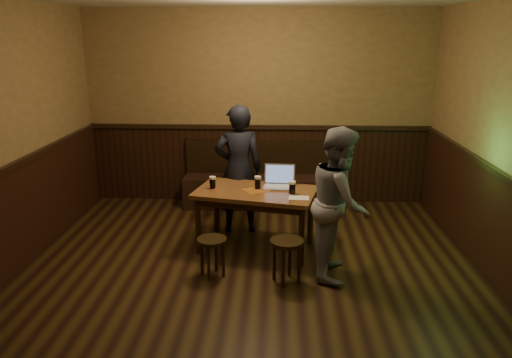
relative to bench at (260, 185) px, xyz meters
The scene contains 12 objects.
room 2.68m from the bench, 90.93° to the right, with size 5.04×6.04×2.84m.
bench is the anchor object (origin of this frame).
pub_table 1.59m from the bench, 90.00° to the right, with size 1.48×1.05×0.72m.
stool_left 2.30m from the bench, 100.54° to the right, with size 0.37×0.37×0.42m.
stool_right 2.39m from the bench, 81.61° to the right, with size 0.42×0.42×0.46m.
pint_left 1.67m from the bench, 108.22° to the right, with size 0.09×0.09×0.15m.
pint_mid 1.58m from the bench, 89.19° to the right, with size 0.10×0.10×0.15m.
pint_right 1.80m from the bench, 76.19° to the right, with size 0.10×0.10×0.15m.
laptop 1.50m from the bench, 79.15° to the right, with size 0.38×0.31×0.25m.
menu 1.92m from the bench, 75.04° to the right, with size 0.22×0.15×0.00m, color silver.
person_suit 1.15m from the bench, 103.42° to the right, with size 0.59×0.39×1.63m, color black.
person_grey 2.36m from the bench, 67.46° to the right, with size 0.76×0.59×1.57m, color gray.
Camera 1 is at (0.28, -4.24, 2.45)m, focal length 35.00 mm.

